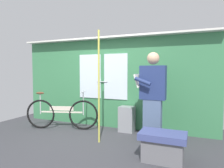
# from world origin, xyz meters

# --- Properties ---
(ground_plane) EXTENTS (5.93, 3.87, 0.04)m
(ground_plane) POSITION_xyz_m (0.00, 0.00, -0.02)
(ground_plane) COLOR #38383D
(train_door_wall) EXTENTS (4.93, 0.28, 2.21)m
(train_door_wall) POSITION_xyz_m (-0.01, 1.13, 1.15)
(train_door_wall) COLOR #387A4C
(train_door_wall) RESTS_ON ground_plane
(bicycle_near_door) EXTENTS (1.70, 0.65, 0.91)m
(bicycle_near_door) POSITION_xyz_m (-1.02, 0.50, 0.38)
(bicycle_near_door) COLOR black
(bicycle_near_door) RESTS_ON ground_plane
(passenger_reading_newspaper) EXTENTS (0.58, 0.51, 1.74)m
(passenger_reading_newspaper) POSITION_xyz_m (1.18, 0.37, 0.92)
(passenger_reading_newspaper) COLOR slate
(passenger_reading_newspaper) RESTS_ON ground_plane
(trash_bin_by_wall) EXTENTS (0.34, 0.28, 0.58)m
(trash_bin_by_wall) POSITION_xyz_m (0.50, 0.92, 0.29)
(trash_bin_by_wall) COLOR gray
(trash_bin_by_wall) RESTS_ON ground_plane
(handrail_pole) EXTENTS (0.04, 0.04, 2.17)m
(handrail_pole) POSITION_xyz_m (0.22, 0.04, 1.08)
(handrail_pole) COLOR #C6C14C
(handrail_pole) RESTS_ON ground_plane
(bench_seat_corner) EXTENTS (0.70, 0.44, 0.45)m
(bench_seat_corner) POSITION_xyz_m (1.49, -0.33, 0.24)
(bench_seat_corner) COLOR #3D477F
(bench_seat_corner) RESTS_ON ground_plane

